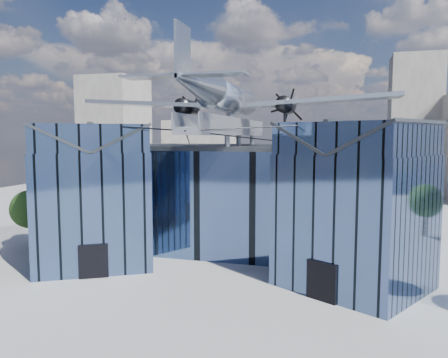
# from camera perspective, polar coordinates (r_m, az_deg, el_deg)

# --- Properties ---
(ground_plane) EXTENTS (120.00, 120.00, 0.00)m
(ground_plane) POSITION_cam_1_polar(r_m,az_deg,el_deg) (36.02, -0.89, -11.78)
(ground_plane) COLOR gray
(museum) EXTENTS (32.88, 24.50, 17.60)m
(museum) POSITION_cam_1_polar(r_m,az_deg,el_deg) (40.32, 1.48, -1.84)
(museum) COLOR #425A87
(museum) RESTS_ON ground
(bg_towers) EXTENTS (77.00, 24.50, 26.00)m
(bg_towers) POSITION_cam_1_polar(r_m,az_deg,el_deg) (83.84, 10.07, 5.00)
(bg_towers) COLOR gray
(bg_towers) RESTS_ON ground
(tree_side_w) EXTENTS (4.67, 4.67, 5.67)m
(tree_side_w) POSITION_cam_1_polar(r_m,az_deg,el_deg) (45.54, -24.03, -3.63)
(tree_side_w) COLOR #322014
(tree_side_w) RESTS_ON ground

